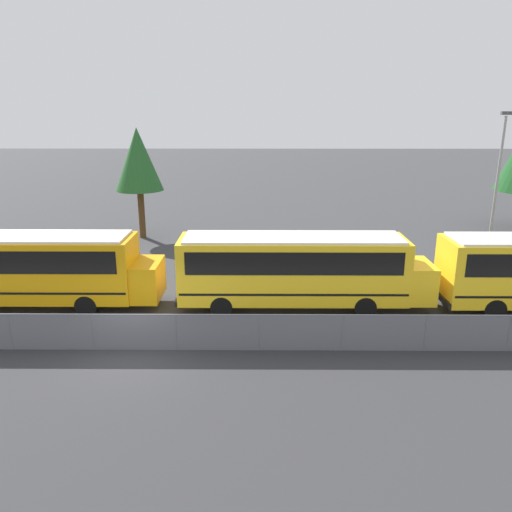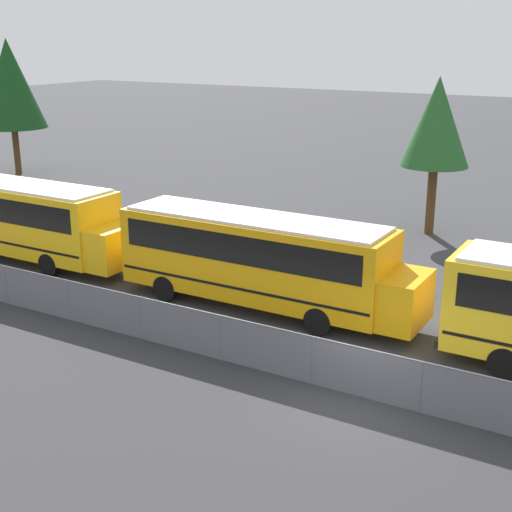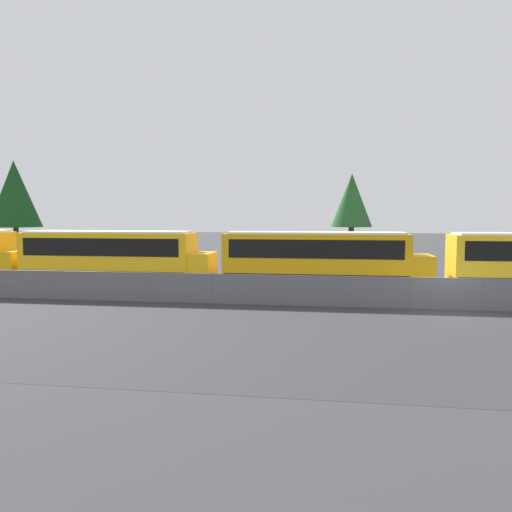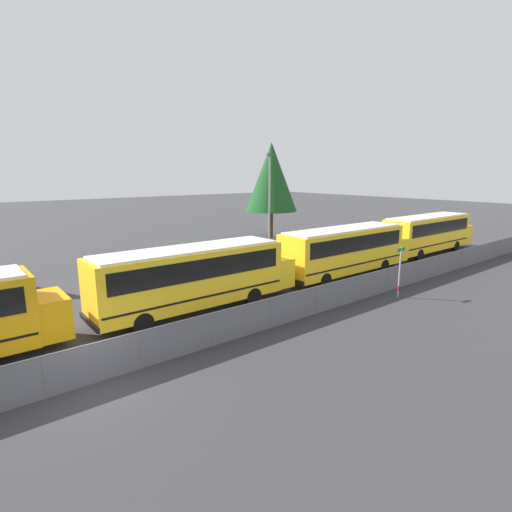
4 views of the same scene
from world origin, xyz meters
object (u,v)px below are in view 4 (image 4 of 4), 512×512
(school_bus_3, at_px, (195,274))
(street_sign, at_px, (400,271))
(light_pole, at_px, (270,200))
(tree_1, at_px, (271,177))
(school_bus_5, at_px, (429,231))
(school_bus_4, at_px, (346,248))

(school_bus_3, relative_size, street_sign, 3.84)
(light_pole, height_order, tree_1, tree_1)
(school_bus_5, distance_m, tree_1, 16.71)
(tree_1, bearing_deg, light_pole, -131.69)
(light_pole, bearing_deg, school_bus_5, -38.30)
(school_bus_5, bearing_deg, school_bus_3, -179.31)
(school_bus_5, relative_size, street_sign, 3.84)
(school_bus_3, bearing_deg, street_sign, -27.59)
(school_bus_3, distance_m, school_bus_5, 23.58)
(school_bus_3, bearing_deg, school_bus_4, -1.04)
(school_bus_5, relative_size, light_pole, 1.32)
(light_pole, bearing_deg, tree_1, 48.31)
(school_bus_4, distance_m, tree_1, 17.74)
(light_pole, bearing_deg, school_bus_3, -144.66)
(school_bus_3, distance_m, street_sign, 11.46)
(street_sign, bearing_deg, school_bus_3, 152.41)
(school_bus_4, relative_size, school_bus_5, 1.00)
(tree_1, bearing_deg, school_bus_5, -71.51)
(school_bus_4, xyz_separation_m, street_sign, (-1.56, -5.09, -0.41))
(school_bus_3, xyz_separation_m, light_pole, (12.61, 8.94, 2.71))
(street_sign, relative_size, tree_1, 0.29)
(school_bus_3, xyz_separation_m, street_sign, (10.15, -5.30, -0.41))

